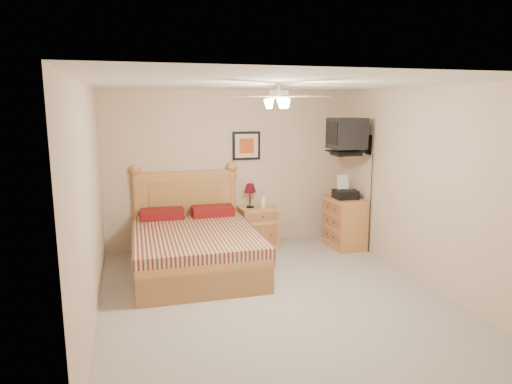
# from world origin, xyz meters

# --- Properties ---
(floor) EXTENTS (4.50, 4.50, 0.00)m
(floor) POSITION_xyz_m (0.00, 0.00, 0.00)
(floor) COLOR gray
(floor) RESTS_ON ground
(ceiling) EXTENTS (4.00, 4.50, 0.04)m
(ceiling) POSITION_xyz_m (0.00, 0.00, 2.50)
(ceiling) COLOR white
(ceiling) RESTS_ON ground
(wall_back) EXTENTS (4.00, 0.04, 2.50)m
(wall_back) POSITION_xyz_m (0.00, 2.25, 1.25)
(wall_back) COLOR #C4AB90
(wall_back) RESTS_ON ground
(wall_front) EXTENTS (4.00, 0.04, 2.50)m
(wall_front) POSITION_xyz_m (0.00, -2.25, 1.25)
(wall_front) COLOR #C4AB90
(wall_front) RESTS_ON ground
(wall_left) EXTENTS (0.04, 4.50, 2.50)m
(wall_left) POSITION_xyz_m (-2.00, 0.00, 1.25)
(wall_left) COLOR #C4AB90
(wall_left) RESTS_ON ground
(wall_right) EXTENTS (0.04, 4.50, 2.50)m
(wall_right) POSITION_xyz_m (2.00, 0.00, 1.25)
(wall_right) COLOR #C4AB90
(wall_right) RESTS_ON ground
(bed) EXTENTS (1.66, 2.16, 1.39)m
(bed) POSITION_xyz_m (-0.76, 1.12, 0.69)
(bed) COLOR #BF7B3E
(bed) RESTS_ON ground
(nightstand) EXTENTS (0.61, 0.47, 0.63)m
(nightstand) POSITION_xyz_m (0.40, 2.00, 0.32)
(nightstand) COLOR tan
(nightstand) RESTS_ON ground
(table_lamp) EXTENTS (0.23, 0.23, 0.39)m
(table_lamp) POSITION_xyz_m (0.28, 2.05, 0.83)
(table_lamp) COLOR #510914
(table_lamp) RESTS_ON nightstand
(lotion_bottle) EXTENTS (0.10, 0.11, 0.22)m
(lotion_bottle) POSITION_xyz_m (0.49, 2.00, 0.75)
(lotion_bottle) COLOR white
(lotion_bottle) RESTS_ON nightstand
(framed_picture) EXTENTS (0.46, 0.04, 0.46)m
(framed_picture) POSITION_xyz_m (0.27, 2.23, 1.62)
(framed_picture) COLOR black
(framed_picture) RESTS_ON wall_back
(dresser) EXTENTS (0.50, 0.70, 0.81)m
(dresser) POSITION_xyz_m (1.73, 1.54, 0.40)
(dresser) COLOR #A05C30
(dresser) RESTS_ON ground
(fax_machine) EXTENTS (0.35, 0.37, 0.36)m
(fax_machine) POSITION_xyz_m (1.71, 1.52, 0.99)
(fax_machine) COLOR black
(fax_machine) RESTS_ON dresser
(magazine_lower) EXTENTS (0.28, 0.32, 0.02)m
(magazine_lower) POSITION_xyz_m (1.69, 1.77, 0.82)
(magazine_lower) COLOR #BEB29A
(magazine_lower) RESTS_ON dresser
(magazine_upper) EXTENTS (0.27, 0.31, 0.02)m
(magazine_upper) POSITION_xyz_m (1.68, 1.76, 0.84)
(magazine_upper) COLOR gray
(magazine_upper) RESTS_ON magazine_lower
(wall_tv) EXTENTS (0.56, 0.46, 0.58)m
(wall_tv) POSITION_xyz_m (1.75, 1.34, 1.81)
(wall_tv) COLOR black
(wall_tv) RESTS_ON wall_right
(ceiling_fan) EXTENTS (1.14, 1.14, 0.28)m
(ceiling_fan) POSITION_xyz_m (0.00, -0.20, 2.36)
(ceiling_fan) COLOR silver
(ceiling_fan) RESTS_ON ceiling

